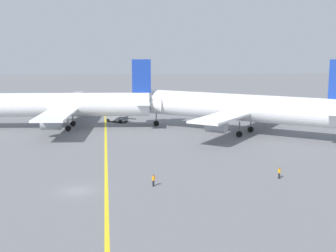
# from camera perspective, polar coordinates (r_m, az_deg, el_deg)

# --- Properties ---
(ground_plane) EXTENTS (600.00, 600.00, 0.00)m
(ground_plane) POSITION_cam_1_polar(r_m,az_deg,el_deg) (61.06, -11.30, -8.01)
(ground_plane) COLOR slate
(taxiway_stripe) EXTENTS (5.69, 119.91, 0.01)m
(taxiway_stripe) POSITION_cam_1_polar(r_m,az_deg,el_deg) (70.40, -7.84, -5.55)
(taxiway_stripe) COLOR yellow
(taxiway_stripe) RESTS_ON ground
(airliner_at_gate_left) EXTENTS (49.26, 41.72, 16.21)m
(airliner_at_gate_left) POSITION_cam_1_polar(r_m,az_deg,el_deg) (108.73, -13.74, 2.58)
(airliner_at_gate_left) COLOR white
(airliner_at_gate_left) RESTS_ON ground
(airliner_being_pushed) EXTENTS (47.08, 37.74, 16.54)m
(airliner_being_pushed) POSITION_cam_1_polar(r_m,az_deg,el_deg) (100.39, 8.19, 2.36)
(airliner_being_pushed) COLOR white
(airliner_being_pushed) RESTS_ON ground
(pushback_tug) EXTENTS (7.80, 5.97, 2.91)m
(pushback_tug) POSITION_cam_1_polar(r_m,az_deg,el_deg) (116.80, -6.54, 1.09)
(pushback_tug) COLOR gray
(pushback_tug) RESTS_ON ground
(ground_crew_ramp_agent_by_cones) EXTENTS (0.42, 0.41, 1.66)m
(ground_crew_ramp_agent_by_cones) POSITION_cam_1_polar(r_m,az_deg,el_deg) (61.48, -1.86, -6.86)
(ground_crew_ramp_agent_by_cones) COLOR black
(ground_crew_ramp_agent_by_cones) RESTS_ON ground
(ground_crew_marshaller_foreground) EXTENTS (0.36, 0.36, 1.70)m
(ground_crew_marshaller_foreground) POSITION_cam_1_polar(r_m,az_deg,el_deg) (66.95, 13.89, -5.76)
(ground_crew_marshaller_foreground) COLOR black
(ground_crew_marshaller_foreground) RESTS_ON ground
(jet_bridge) EXTENTS (7.50, 17.05, 5.81)m
(jet_bridge) POSITION_cam_1_polar(r_m,az_deg,el_deg) (134.69, -10.67, 3.31)
(jet_bridge) COLOR #B7B7BC
(jet_bridge) RESTS_ON ground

